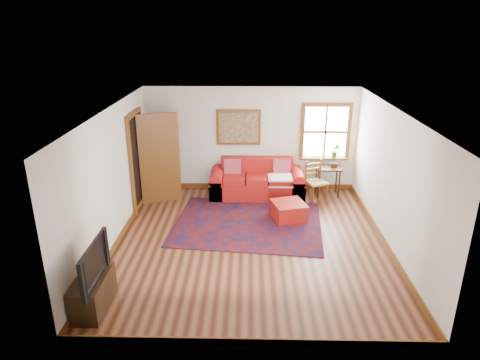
{
  "coord_description": "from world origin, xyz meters",
  "views": [
    {
      "loc": [
        -0.04,
        -7.13,
        3.94
      ],
      "look_at": [
        -0.22,
        0.6,
        1.02
      ],
      "focal_mm": 32.0,
      "sensor_mm": 36.0,
      "label": 1
    }
  ],
  "objects_px": {
    "red_ottoman": "(289,211)",
    "ladder_back_chair": "(316,180)",
    "side_table": "(328,172)",
    "media_cabinet": "(93,293)",
    "red_leather_sofa": "(257,184)"
  },
  "relations": [
    {
      "from": "side_table",
      "to": "media_cabinet",
      "type": "bearing_deg",
      "value": -133.26
    },
    {
      "from": "side_table",
      "to": "media_cabinet",
      "type": "distance_m",
      "value": 5.99
    },
    {
      "from": "red_leather_sofa",
      "to": "media_cabinet",
      "type": "bearing_deg",
      "value": -119.38
    },
    {
      "from": "red_leather_sofa",
      "to": "red_ottoman",
      "type": "height_order",
      "value": "red_leather_sofa"
    },
    {
      "from": "red_leather_sofa",
      "to": "media_cabinet",
      "type": "distance_m",
      "value": 4.96
    },
    {
      "from": "red_ottoman",
      "to": "side_table",
      "type": "height_order",
      "value": "side_table"
    },
    {
      "from": "side_table",
      "to": "ladder_back_chair",
      "type": "xyz_separation_m",
      "value": [
        -0.34,
        -0.31,
        -0.07
      ]
    },
    {
      "from": "red_ottoman",
      "to": "side_table",
      "type": "bearing_deg",
      "value": 36.6
    },
    {
      "from": "red_ottoman",
      "to": "side_table",
      "type": "relative_size",
      "value": 0.92
    },
    {
      "from": "red_leather_sofa",
      "to": "ladder_back_chair",
      "type": "bearing_deg",
      "value": -11.71
    },
    {
      "from": "side_table",
      "to": "red_leather_sofa",
      "type": "bearing_deg",
      "value": -178.7
    },
    {
      "from": "red_leather_sofa",
      "to": "side_table",
      "type": "xyz_separation_m",
      "value": [
        1.67,
        0.04,
        0.29
      ]
    },
    {
      "from": "red_ottoman",
      "to": "media_cabinet",
      "type": "relative_size",
      "value": 0.71
    },
    {
      "from": "red_leather_sofa",
      "to": "red_ottoman",
      "type": "xyz_separation_m",
      "value": [
        0.64,
        -1.29,
        -0.1
      ]
    },
    {
      "from": "red_ottoman",
      "to": "ladder_back_chair",
      "type": "height_order",
      "value": "ladder_back_chair"
    }
  ]
}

